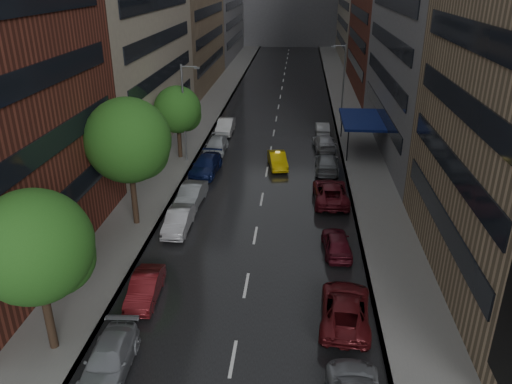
% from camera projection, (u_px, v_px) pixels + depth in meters
% --- Properties ---
extents(road, '(14.00, 140.00, 0.01)m').
position_uv_depth(road, '(278.00, 111.00, 65.23)').
color(road, black).
rests_on(road, ground).
extents(sidewalk_left, '(4.00, 140.00, 0.15)m').
position_uv_depth(sidewalk_left, '(210.00, 109.00, 65.91)').
color(sidewalk_left, gray).
rests_on(sidewalk_left, ground).
extents(sidewalk_right, '(4.00, 140.00, 0.15)m').
position_uv_depth(sidewalk_right, '(347.00, 112.00, 64.50)').
color(sidewalk_right, gray).
rests_on(sidewalk_right, ground).
extents(tree_near, '(5.14, 5.14, 8.19)m').
position_uv_depth(tree_near, '(34.00, 247.00, 21.67)').
color(tree_near, '#382619').
rests_on(tree_near, ground).
extents(tree_mid, '(5.76, 5.76, 9.18)m').
position_uv_depth(tree_mid, '(128.00, 141.00, 33.21)').
color(tree_mid, '#382619').
rests_on(tree_mid, ground).
extents(tree_far, '(4.42, 4.42, 7.04)m').
position_uv_depth(tree_far, '(178.00, 110.00, 46.57)').
color(tree_far, '#382619').
rests_on(tree_far, ground).
extents(taxi, '(2.22, 4.42, 1.39)m').
position_uv_depth(taxi, '(278.00, 160.00, 46.00)').
color(taxi, yellow).
rests_on(taxi, ground).
extents(parked_cars_left, '(2.56, 41.62, 1.59)m').
position_uv_depth(parked_cars_left, '(196.00, 186.00, 40.26)').
color(parked_cars_left, gray).
rests_on(parked_cars_left, ground).
extents(parked_cars_right, '(2.92, 43.05, 1.57)m').
position_uv_depth(parked_cars_right, '(332.00, 204.00, 37.08)').
color(parked_cars_right, slate).
rests_on(parked_cars_right, ground).
extents(street_lamp_left, '(1.74, 0.22, 9.00)m').
position_uv_depth(street_lamp_left, '(185.00, 112.00, 45.63)').
color(street_lamp_left, gray).
rests_on(street_lamp_left, sidewalk_left).
extents(street_lamp_right, '(1.74, 0.22, 9.00)m').
position_uv_depth(street_lamp_right, '(343.00, 82.00, 58.10)').
color(street_lamp_right, gray).
rests_on(street_lamp_right, sidewalk_right).
extents(awning, '(4.00, 8.00, 3.12)m').
position_uv_depth(awning, '(362.00, 120.00, 49.59)').
color(awning, navy).
rests_on(awning, sidewalk_right).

